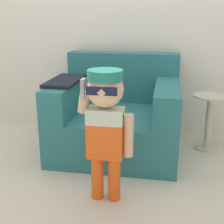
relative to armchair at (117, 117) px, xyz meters
name	(u,v)px	position (x,y,z in m)	size (l,w,h in m)	color
ground_plane	(96,152)	(-0.18, -0.14, -0.32)	(10.00, 10.00, 0.00)	beige
wall_back	(109,9)	(-0.18, 0.55, 0.98)	(10.00, 0.05, 2.60)	silver
armchair	(117,117)	(0.00, 0.00, 0.00)	(1.14, 1.01, 0.88)	#286B70
person_child	(106,116)	(0.06, -0.87, 0.29)	(0.38, 0.28, 0.92)	#E05119
side_table	(209,117)	(0.86, 0.13, 0.00)	(0.32, 0.32, 0.54)	beige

